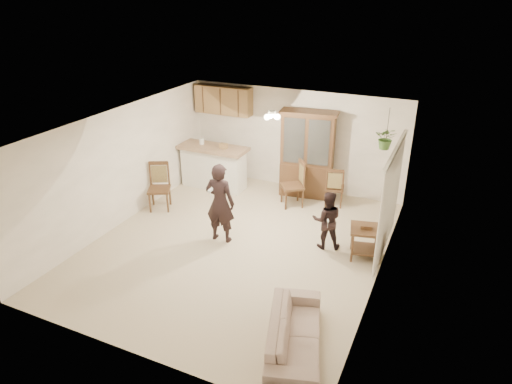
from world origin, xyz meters
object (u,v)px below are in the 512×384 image
at_px(sofa, 295,329).
at_px(china_hutch, 307,155).
at_px(adult, 220,200).
at_px(chair_bar, 160,196).
at_px(chair_hutch_right, 334,194).
at_px(chair_hutch_left, 292,193).
at_px(side_table, 364,242).
at_px(child, 327,217).

xyz_separation_m(sofa, china_hutch, (-1.56, 5.09, 0.68)).
distance_m(adult, china_hutch, 2.94).
xyz_separation_m(sofa, adult, (-2.43, 2.28, 0.53)).
xyz_separation_m(chair_bar, chair_hutch_right, (3.62, 1.88, -0.04)).
bearing_deg(chair_hutch_left, china_hutch, 136.49).
xyz_separation_m(side_table, chair_bar, (-4.76, 0.10, -0.01)).
bearing_deg(side_table, china_hutch, 130.74).
xyz_separation_m(chair_hutch_left, chair_hutch_right, (0.89, 0.45, -0.04)).
relative_size(adult, child, 1.33).
height_order(china_hutch, side_table, china_hutch).
relative_size(side_table, chair_hutch_left, 0.63).
xyz_separation_m(child, chair_bar, (-3.99, 0.05, -0.37)).
xyz_separation_m(sofa, chair_hutch_left, (-1.66, 4.38, -0.06)).
bearing_deg(child, side_table, 157.44).
distance_m(sofa, side_table, 2.87).
relative_size(china_hutch, chair_bar, 1.93).
height_order(sofa, chair_hutch_left, chair_hutch_left).
bearing_deg(adult, side_table, -171.96).
height_order(chair_bar, chair_hutch_right, chair_bar).
height_order(sofa, china_hutch, china_hutch).
distance_m(chair_bar, chair_hutch_left, 3.08).
xyz_separation_m(chair_bar, chair_hutch_left, (2.73, 1.43, 0.00)).
relative_size(adult, chair_bar, 1.64).
xyz_separation_m(adult, chair_hutch_left, (0.76, 2.10, -0.59)).
height_order(child, china_hutch, china_hutch).
bearing_deg(sofa, adult, 29.91).
bearing_deg(chair_hutch_right, chair_bar, 15.83).
relative_size(china_hutch, chair_hutch_left, 1.92).
bearing_deg(child, chair_bar, -19.50).
relative_size(sofa, adult, 1.04).
bearing_deg(china_hutch, chair_hutch_left, -105.59).
bearing_deg(chair_hutch_left, child, 4.67).
bearing_deg(sofa, chair_hutch_right, -7.75).
bearing_deg(chair_hutch_right, chair_hutch_left, 14.96).
bearing_deg(chair_bar, sofa, -60.46).
xyz_separation_m(china_hutch, side_table, (1.94, -2.25, -0.72)).
height_order(adult, chair_hutch_left, adult).
relative_size(child, china_hutch, 0.64).
xyz_separation_m(child, side_table, (0.77, -0.05, -0.35)).
bearing_deg(adult, chair_hutch_left, -113.31).
relative_size(child, side_table, 1.96).
relative_size(adult, side_table, 2.61).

